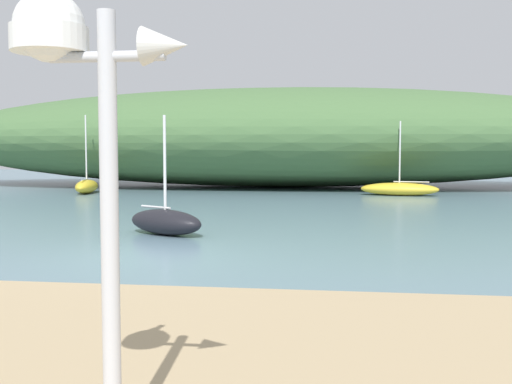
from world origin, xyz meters
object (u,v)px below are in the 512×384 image
Objects in this scene: sailboat_outer_mooring at (165,221)px; mast_structure at (74,77)px; sailboat_near_shore at (87,186)px; sailboat_east_reach at (399,189)px.

mast_structure is at bearing -76.32° from sailboat_outer_mooring.
mast_structure is 29.72m from sailboat_near_shore.
sailboat_east_reach is at bearing 63.50° from sailboat_outer_mooring.
sailboat_near_shore is 16.74m from sailboat_east_reach.
sailboat_outer_mooring is at bearing -116.50° from sailboat_east_reach.
sailboat_near_shore is at bearing 113.44° from mast_structure.
sailboat_outer_mooring is (-2.91, 11.95, -2.38)m from mast_structure.
sailboat_near_shore is at bearing 120.22° from sailboat_outer_mooring.
mast_structure is 28.24m from sailboat_east_reach.
sailboat_east_reach reaches higher than sailboat_outer_mooring.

